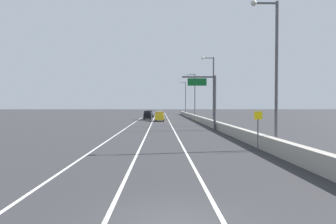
% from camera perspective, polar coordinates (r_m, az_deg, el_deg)
% --- Properties ---
extents(ground_plane, '(320.00, 320.00, 0.00)m').
position_cam_1_polar(ground_plane, '(72.00, -1.27, -1.34)').
color(ground_plane, '#2D2D30').
extents(lane_stripe_left, '(0.16, 130.00, 0.00)m').
position_cam_1_polar(lane_stripe_left, '(63.22, -6.22, -1.73)').
color(lane_stripe_left, silver).
rests_on(lane_stripe_left, ground_plane).
extents(lane_stripe_center, '(0.16, 130.00, 0.00)m').
position_cam_1_polar(lane_stripe_center, '(63.03, -3.05, -1.73)').
color(lane_stripe_center, silver).
rests_on(lane_stripe_center, ground_plane).
extents(lane_stripe_right, '(0.16, 130.00, 0.00)m').
position_cam_1_polar(lane_stripe_right, '(63.04, 0.13, -1.73)').
color(lane_stripe_right, silver).
rests_on(lane_stripe_right, ground_plane).
extents(jersey_barrier_right, '(0.60, 120.00, 1.10)m').
position_cam_1_polar(jersey_barrier_right, '(48.68, 8.02, -2.03)').
color(jersey_barrier_right, '#9E998E').
rests_on(jersey_barrier_right, ground_plane).
extents(overhead_sign_gantry, '(4.68, 0.36, 7.50)m').
position_cam_1_polar(overhead_sign_gantry, '(39.21, 8.37, 3.25)').
color(overhead_sign_gantry, '#47474C').
rests_on(overhead_sign_gantry, ground_plane).
extents(speed_advisory_sign, '(0.60, 0.11, 3.00)m').
position_cam_1_polar(speed_advisory_sign, '(21.88, 17.68, -3.10)').
color(speed_advisory_sign, '#4C4C51').
rests_on(speed_advisory_sign, ground_plane).
extents(lamp_post_right_near, '(2.14, 0.44, 11.43)m').
position_cam_1_polar(lamp_post_right_near, '(23.36, 20.51, 8.76)').
color(lamp_post_right_near, '#4C4C51').
rests_on(lamp_post_right_near, ground_plane).
extents(lamp_post_right_second, '(2.14, 0.44, 11.43)m').
position_cam_1_polar(lamp_post_right_second, '(47.47, 8.88, 5.05)').
color(lamp_post_right_second, '#4C4C51').
rests_on(lamp_post_right_second, ground_plane).
extents(lamp_post_right_third, '(2.14, 0.44, 11.43)m').
position_cam_1_polar(lamp_post_right_third, '(72.29, 5.26, 3.80)').
color(lamp_post_right_third, '#4C4C51').
rests_on(lamp_post_right_third, ground_plane).
extents(lamp_post_right_fourth, '(2.14, 0.44, 11.43)m').
position_cam_1_polar(lamp_post_right_fourth, '(97.25, 3.43, 3.19)').
color(lamp_post_right_fourth, '#4C4C51').
rests_on(lamp_post_right_fourth, ground_plane).
extents(car_yellow_0, '(1.98, 4.43, 2.06)m').
position_cam_1_polar(car_yellow_0, '(60.47, -1.70, -0.90)').
color(car_yellow_0, gold).
rests_on(car_yellow_0, ground_plane).
extents(car_gray_1, '(1.98, 4.83, 1.99)m').
position_cam_1_polar(car_gray_1, '(82.19, -3.64, -0.31)').
color(car_gray_1, slate).
rests_on(car_gray_1, ground_plane).
extents(car_white_2, '(1.87, 4.01, 2.00)m').
position_cam_1_polar(car_white_2, '(82.06, -1.75, -0.31)').
color(car_white_2, white).
rests_on(car_white_2, ground_plane).
extents(car_black_3, '(1.94, 4.29, 2.12)m').
position_cam_1_polar(car_black_3, '(65.80, -4.18, -0.69)').
color(car_black_3, black).
rests_on(car_black_3, ground_plane).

